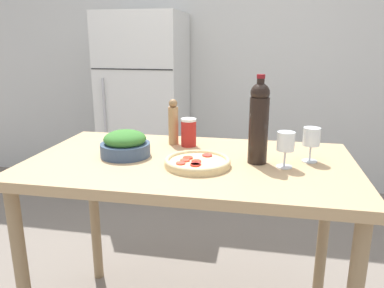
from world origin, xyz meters
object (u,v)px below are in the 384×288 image
object	(u,v)px
refrigerator	(145,107)
salad_bowl	(125,144)
salt_canister	(189,132)
wine_bottle	(259,122)
wine_glass_near	(286,143)
homemade_pizza	(197,162)
pepper_mill	(173,123)
wine_glass_far	(311,139)

from	to	relation	value
refrigerator	salad_bowl	xyz separation A→B (m)	(0.46, -1.70, 0.14)
salad_bowl	salt_canister	size ratio (longest dim) A/B	1.62
refrigerator	wine_bottle	world-z (taller)	refrigerator
wine_glass_near	homemade_pizza	size ratio (longest dim) A/B	0.54
refrigerator	homemade_pizza	distance (m)	1.96
wine_glass_near	homemade_pizza	distance (m)	0.36
pepper_mill	salad_bowl	distance (m)	0.29
wine_glass_near	homemade_pizza	bearing A→B (deg)	-171.21
wine_glass_near	pepper_mill	bearing A→B (deg)	153.73
wine_glass_far	salt_canister	world-z (taller)	wine_glass_far
wine_glass_near	wine_glass_far	bearing A→B (deg)	41.57
wine_glass_far	pepper_mill	world-z (taller)	pepper_mill
homemade_pizza	wine_glass_far	bearing A→B (deg)	18.21
salad_bowl	homemade_pizza	xyz separation A→B (m)	(0.34, -0.08, -0.04)
salt_canister	homemade_pizza	bearing A→B (deg)	-71.69
wine_glass_near	pepper_mill	xyz separation A→B (m)	(-0.53, 0.26, 0.01)
refrigerator	wine_bottle	distance (m)	2.00
wine_bottle	wine_glass_far	distance (m)	0.24
wine_glass_near	homemade_pizza	xyz separation A→B (m)	(-0.35, -0.05, -0.08)
wine_glass_near	salad_bowl	world-z (taller)	wine_glass_near
pepper_mill	salt_canister	world-z (taller)	pepper_mill
pepper_mill	wine_glass_near	bearing A→B (deg)	-26.27
refrigerator	wine_glass_far	distance (m)	2.07
wine_bottle	wine_glass_far	world-z (taller)	wine_bottle
pepper_mill	salad_bowl	xyz separation A→B (m)	(-0.16, -0.23, -0.05)
refrigerator	wine_glass_near	bearing A→B (deg)	-56.23
salad_bowl	salt_canister	bearing A→B (deg)	40.83
refrigerator	salad_bowl	world-z (taller)	refrigerator
wine_bottle	refrigerator	bearing A→B (deg)	121.73
wine_bottle	pepper_mill	size ratio (longest dim) A/B	1.64
wine_bottle	wine_glass_near	xyz separation A→B (m)	(0.11, -0.04, -0.08)
wine_glass_far	homemade_pizza	bearing A→B (deg)	-161.79
refrigerator	salt_canister	bearing A→B (deg)	-64.58
refrigerator	homemade_pizza	size ratio (longest dim) A/B	5.99
wine_glass_near	salt_canister	distance (m)	0.51
wine_glass_far	pepper_mill	bearing A→B (deg)	165.59
wine_glass_near	wine_glass_far	size ratio (longest dim) A/B	1.00
wine_bottle	wine_glass_far	bearing A→B (deg)	14.74
homemade_pizza	salt_canister	size ratio (longest dim) A/B	1.99
pepper_mill	homemade_pizza	distance (m)	0.37
wine_bottle	homemade_pizza	distance (m)	0.30
salad_bowl	homemade_pizza	world-z (taller)	salad_bowl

